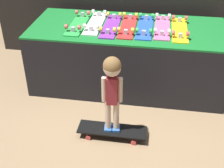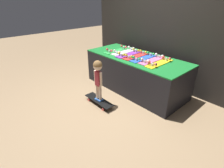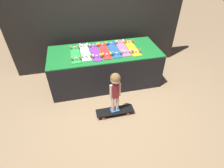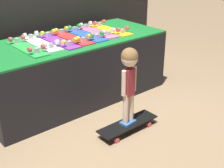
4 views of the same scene
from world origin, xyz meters
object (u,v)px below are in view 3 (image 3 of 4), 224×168
object	(u,v)px
skateboard_white_on_rack	(85,52)
skateboard_blue_on_rack	(114,49)
skateboard_red_on_rack	(104,50)
skateboard_on_floor	(115,111)
skateboard_pink_on_rack	(123,48)
child	(115,86)
skateboard_purple_on_rack	(95,52)
skateboard_yellow_on_rack	(132,47)
skateboard_green_on_rack	(75,54)

from	to	relation	value
skateboard_white_on_rack	skateboard_blue_on_rack	bearing A→B (deg)	-2.64
skateboard_red_on_rack	skateboard_on_floor	world-z (taller)	skateboard_red_on_rack
skateboard_red_on_rack	skateboard_pink_on_rack	size ratio (longest dim) A/B	1.00
skateboard_red_on_rack	skateboard_blue_on_rack	size ratio (longest dim) A/B	1.00
skateboard_on_floor	child	xyz separation A→B (m)	(-0.00, 0.00, 0.58)
skateboard_purple_on_rack	skateboard_pink_on_rack	distance (m)	0.58
skateboard_purple_on_rack	skateboard_yellow_on_rack	bearing A→B (deg)	0.98
skateboard_on_floor	child	bearing A→B (deg)	93.58
skateboard_purple_on_rack	skateboard_pink_on_rack	size ratio (longest dim) A/B	1.00
skateboard_white_on_rack	skateboard_blue_on_rack	distance (m)	0.58
skateboard_blue_on_rack	skateboard_pink_on_rack	world-z (taller)	same
skateboard_pink_on_rack	skateboard_on_floor	world-z (taller)	skateboard_pink_on_rack
child	skateboard_green_on_rack	bearing A→B (deg)	113.44
skateboard_red_on_rack	skateboard_green_on_rack	bearing A→B (deg)	-178.17
skateboard_pink_on_rack	child	world-z (taller)	child
skateboard_red_on_rack	child	distance (m)	1.02
skateboard_blue_on_rack	skateboard_pink_on_rack	distance (m)	0.20
skateboard_green_on_rack	skateboard_purple_on_rack	xyz separation A→B (m)	(0.39, -0.00, 0.00)
skateboard_red_on_rack	skateboard_yellow_on_rack	xyz separation A→B (m)	(0.58, -0.01, 0.00)
skateboard_red_on_rack	skateboard_on_floor	bearing A→B (deg)	-91.41
skateboard_pink_on_rack	skateboard_yellow_on_rack	xyz separation A→B (m)	(0.19, -0.04, 0.00)
skateboard_white_on_rack	skateboard_blue_on_rack	xyz separation A→B (m)	(0.58, -0.03, 0.00)
skateboard_blue_on_rack	skateboard_red_on_rack	bearing A→B (deg)	-178.23
skateboard_red_on_rack	child	xyz separation A→B (m)	(-0.02, -1.01, -0.12)
skateboard_pink_on_rack	skateboard_yellow_on_rack	bearing A→B (deg)	-10.61
skateboard_purple_on_rack	child	distance (m)	1.01
child	skateboard_red_on_rack	bearing A→B (deg)	82.77
skateboard_white_on_rack	skateboard_on_floor	size ratio (longest dim) A/B	1.02
skateboard_white_on_rack	skateboard_pink_on_rack	size ratio (longest dim) A/B	1.00
skateboard_green_on_rack	skateboard_red_on_rack	bearing A→B (deg)	1.83
skateboard_white_on_rack	skateboard_yellow_on_rack	world-z (taller)	same
skateboard_red_on_rack	skateboard_on_floor	distance (m)	1.23
skateboard_blue_on_rack	skateboard_white_on_rack	bearing A→B (deg)	177.36
skateboard_red_on_rack	skateboard_yellow_on_rack	size ratio (longest dim) A/B	1.00
skateboard_yellow_on_rack	skateboard_green_on_rack	bearing A→B (deg)	-179.36
skateboard_green_on_rack	skateboard_on_floor	xyz separation A→B (m)	(0.56, -0.99, -0.70)
skateboard_yellow_on_rack	skateboard_on_floor	bearing A→B (deg)	-121.08
skateboard_green_on_rack	child	distance (m)	1.14
skateboard_white_on_rack	skateboard_red_on_rack	bearing A→B (deg)	-4.84
child	skateboard_on_floor	bearing A→B (deg)	-92.25
skateboard_purple_on_rack	child	xyz separation A→B (m)	(0.17, -0.99, -0.12)
skateboard_blue_on_rack	skateboard_pink_on_rack	size ratio (longest dim) A/B	1.00
skateboard_pink_on_rack	skateboard_green_on_rack	bearing A→B (deg)	-177.09
skateboard_pink_on_rack	child	size ratio (longest dim) A/B	0.86
skateboard_green_on_rack	skateboard_yellow_on_rack	xyz separation A→B (m)	(1.16, 0.01, 0.00)
skateboard_green_on_rack	skateboard_white_on_rack	distance (m)	0.20
skateboard_blue_on_rack	child	distance (m)	1.05
skateboard_pink_on_rack	skateboard_white_on_rack	bearing A→B (deg)	179.85
skateboard_pink_on_rack	skateboard_yellow_on_rack	size ratio (longest dim) A/B	1.00
skateboard_white_on_rack	skateboard_red_on_rack	xyz separation A→B (m)	(0.39, -0.03, 0.00)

